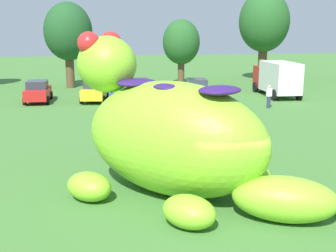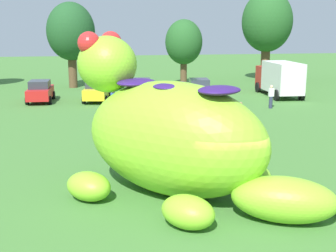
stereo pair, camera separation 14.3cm
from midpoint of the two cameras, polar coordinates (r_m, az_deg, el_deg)
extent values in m
plane|color=#427533|center=(14.87, 7.32, -10.43)|extent=(160.00, 160.00, 0.00)
ellipsoid|color=#8CD12D|center=(15.38, 0.42, -1.62)|extent=(7.56, 7.61, 4.02)
ellipsoid|color=#8CD12D|center=(16.87, -8.19, 7.94)|extent=(3.15, 3.16, 2.12)
sphere|color=red|center=(16.62, -10.49, 10.55)|extent=(0.85, 0.85, 0.85)
sphere|color=red|center=(17.46, -7.73, 10.74)|extent=(0.85, 0.85, 0.85)
ellipsoid|color=navy|center=(15.99, -4.35, 5.65)|extent=(2.05, 2.05, 0.27)
ellipsoid|color=navy|center=(15.03, 0.43, 5.23)|extent=(2.05, 2.05, 0.27)
ellipsoid|color=navy|center=(14.10, 6.46, 4.66)|extent=(2.05, 2.05, 0.27)
ellipsoid|color=#8CD12D|center=(15.42, -10.48, -7.73)|extent=(2.08, 2.09, 0.98)
ellipsoid|color=#8CD12D|center=(18.64, -0.68, -3.89)|extent=(2.08, 2.09, 0.98)
ellipsoid|color=#8CD12D|center=(13.22, 2.43, -11.06)|extent=(2.08, 2.09, 0.98)
ellipsoid|color=#8CD12D|center=(16.61, 10.13, -6.20)|extent=(2.08, 2.09, 0.98)
ellipsoid|color=#8CD12D|center=(13.99, 14.62, -9.17)|extent=(3.60, 2.84, 1.41)
cube|color=red|center=(36.35, -16.64, 4.13)|extent=(1.83, 4.15, 0.80)
cube|color=#2D333D|center=(36.11, -16.74, 5.19)|extent=(1.56, 2.02, 0.60)
cylinder|color=black|center=(37.78, -17.63, 3.76)|extent=(0.26, 0.65, 0.64)
cylinder|color=black|center=(37.55, -15.07, 3.87)|extent=(0.26, 0.65, 0.64)
cylinder|color=black|center=(35.30, -18.24, 3.12)|extent=(0.26, 0.65, 0.64)
cylinder|color=black|center=(35.05, -15.49, 3.24)|extent=(0.26, 0.65, 0.64)
cube|color=yellow|center=(35.71, -9.61, 4.34)|extent=(2.34, 4.32, 0.80)
cube|color=#2D333D|center=(35.47, -9.69, 5.43)|extent=(1.80, 2.18, 0.60)
cylinder|color=black|center=(37.14, -10.61, 4.00)|extent=(0.34, 0.67, 0.64)
cylinder|color=black|center=(36.91, -8.00, 4.04)|extent=(0.34, 0.67, 0.64)
cylinder|color=black|center=(34.67, -11.28, 3.36)|extent=(0.34, 0.67, 0.64)
cylinder|color=black|center=(34.42, -8.48, 3.39)|extent=(0.34, 0.67, 0.64)
cube|color=#2347B7|center=(36.17, -3.96, 4.59)|extent=(2.31, 4.31, 0.80)
cube|color=#2D333D|center=(35.93, -3.99, 5.67)|extent=(1.78, 2.17, 0.60)
cylinder|color=black|center=(37.52, -5.18, 4.25)|extent=(0.34, 0.67, 0.64)
cylinder|color=black|center=(37.46, -2.58, 4.28)|extent=(0.34, 0.67, 0.64)
cylinder|color=black|center=(35.01, -5.42, 3.64)|extent=(0.34, 0.67, 0.64)
cylinder|color=black|center=(34.95, -2.63, 3.66)|extent=(0.34, 0.67, 0.64)
cube|color=white|center=(36.08, 3.62, 4.58)|extent=(2.18, 4.27, 0.80)
cube|color=#2D333D|center=(35.84, 3.67, 5.65)|extent=(1.72, 2.13, 0.60)
cylinder|color=black|center=(37.29, 2.06, 4.24)|extent=(0.31, 0.66, 0.64)
cylinder|color=black|center=(37.50, 4.66, 4.26)|extent=(0.31, 0.66, 0.64)
cylinder|color=black|center=(34.79, 2.49, 3.62)|extent=(0.31, 0.66, 0.64)
cylinder|color=black|center=(35.02, 5.26, 3.64)|extent=(0.31, 0.66, 0.64)
cube|color=#B2231E|center=(41.26, 12.58, 6.28)|extent=(2.09, 1.90, 1.90)
cube|color=silver|center=(38.26, 14.25, 6.16)|extent=(2.33, 4.70, 2.50)
cylinder|color=black|center=(41.04, 11.20, 4.97)|extent=(0.33, 0.91, 0.90)
cylinder|color=black|center=(41.73, 13.81, 4.97)|extent=(0.33, 0.91, 0.90)
cylinder|color=black|center=(36.55, 13.54, 3.93)|extent=(0.33, 0.91, 0.90)
cylinder|color=black|center=(37.36, 16.55, 3.94)|extent=(0.33, 0.91, 0.90)
cylinder|color=brown|center=(44.21, -12.69, 6.74)|extent=(0.82, 0.82, 2.88)
ellipsoid|color=#1E4C23|center=(44.00, -12.94, 11.89)|extent=(4.61, 4.61, 5.53)
cylinder|color=brown|center=(44.84, 1.61, 6.76)|extent=(0.66, 0.66, 2.32)
ellipsoid|color=#235623|center=(44.62, 1.64, 10.86)|extent=(3.71, 3.71, 4.46)
cylinder|color=brown|center=(50.23, 12.05, 7.76)|extent=(0.97, 0.97, 3.41)
ellipsoid|color=#235623|center=(50.07, 12.31, 13.13)|extent=(5.46, 5.46, 6.55)
cylinder|color=black|center=(25.27, 8.97, 0.27)|extent=(0.26, 0.26, 0.88)
cube|color=red|center=(25.12, 9.03, 1.92)|extent=(0.38, 0.22, 0.60)
sphere|color=#9E7051|center=(25.04, 9.06, 2.86)|extent=(0.22, 0.22, 0.22)
cylinder|color=#2D334C|center=(33.02, 12.81, 3.03)|extent=(0.26, 0.26, 0.88)
cube|color=white|center=(32.91, 12.88, 4.30)|extent=(0.38, 0.22, 0.60)
sphere|color=beige|center=(32.85, 12.91, 5.03)|extent=(0.22, 0.22, 0.22)
cylinder|color=#726656|center=(30.04, -7.43, 2.30)|extent=(0.26, 0.26, 0.88)
cube|color=#2D4CA5|center=(29.92, -7.47, 3.70)|extent=(0.38, 0.22, 0.60)
sphere|color=brown|center=(29.85, -7.49, 4.49)|extent=(0.22, 0.22, 0.22)
camera|label=1|loc=(0.07, -90.25, -0.06)|focal=46.93mm
camera|label=2|loc=(0.07, 89.75, 0.06)|focal=46.93mm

